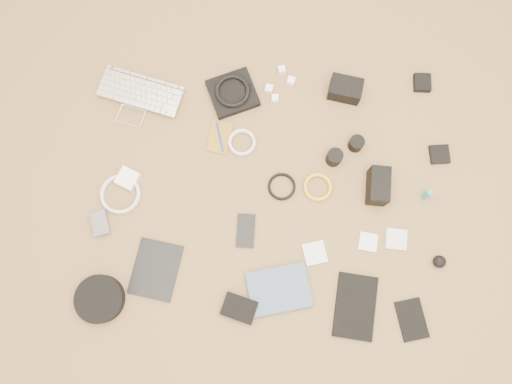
{
  "coord_description": "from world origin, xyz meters",
  "views": [
    {
      "loc": [
        -0.0,
        -0.38,
        1.89
      ],
      "look_at": [
        -0.02,
        0.02,
        0.02
      ],
      "focal_mm": 35.0,
      "sensor_mm": 36.0,
      "label": 1
    }
  ],
  "objects_px": {
    "dslr_camera": "(345,89)",
    "paperback": "(284,313)",
    "laptop": "(137,103)",
    "phone": "(246,231)",
    "headphone_case": "(100,299)",
    "tablet": "(156,270)"
  },
  "relations": [
    {
      "from": "phone",
      "to": "paperback",
      "type": "height_order",
      "value": "paperback"
    },
    {
      "from": "tablet",
      "to": "headphone_case",
      "type": "distance_m",
      "value": 0.23
    },
    {
      "from": "tablet",
      "to": "phone",
      "type": "relative_size",
      "value": 1.65
    },
    {
      "from": "headphone_case",
      "to": "phone",
      "type": "bearing_deg",
      "value": 27.12
    },
    {
      "from": "dslr_camera",
      "to": "phone",
      "type": "xyz_separation_m",
      "value": [
        -0.38,
        -0.58,
        -0.03
      ]
    },
    {
      "from": "tablet",
      "to": "paperback",
      "type": "relative_size",
      "value": 0.95
    },
    {
      "from": "tablet",
      "to": "headphone_case",
      "type": "relative_size",
      "value": 1.21
    },
    {
      "from": "headphone_case",
      "to": "paperback",
      "type": "bearing_deg",
      "value": -2.52
    },
    {
      "from": "phone",
      "to": "headphone_case",
      "type": "distance_m",
      "value": 0.59
    },
    {
      "from": "laptop",
      "to": "tablet",
      "type": "distance_m",
      "value": 0.67
    },
    {
      "from": "tablet",
      "to": "laptop",
      "type": "bearing_deg",
      "value": 111.31
    },
    {
      "from": "phone",
      "to": "paperback",
      "type": "distance_m",
      "value": 0.33
    },
    {
      "from": "dslr_camera",
      "to": "paperback",
      "type": "height_order",
      "value": "dslr_camera"
    },
    {
      "from": "phone",
      "to": "paperback",
      "type": "xyz_separation_m",
      "value": [
        0.15,
        -0.3,
        0.01
      ]
    },
    {
      "from": "laptop",
      "to": "headphone_case",
      "type": "xyz_separation_m",
      "value": [
        -0.07,
        -0.77,
        0.01
      ]
    },
    {
      "from": "paperback",
      "to": "dslr_camera",
      "type": "bearing_deg",
      "value": -27.34
    },
    {
      "from": "dslr_camera",
      "to": "headphone_case",
      "type": "bearing_deg",
      "value": -125.5
    },
    {
      "from": "headphone_case",
      "to": "paperback",
      "type": "relative_size",
      "value": 0.79
    },
    {
      "from": "laptop",
      "to": "phone",
      "type": "xyz_separation_m",
      "value": [
        0.45,
        -0.5,
        -0.01
      ]
    },
    {
      "from": "dslr_camera",
      "to": "phone",
      "type": "height_order",
      "value": "dslr_camera"
    },
    {
      "from": "tablet",
      "to": "phone",
      "type": "height_order",
      "value": "same"
    },
    {
      "from": "dslr_camera",
      "to": "paperback",
      "type": "xyz_separation_m",
      "value": [
        -0.23,
        -0.87,
        -0.03
      ]
    }
  ]
}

